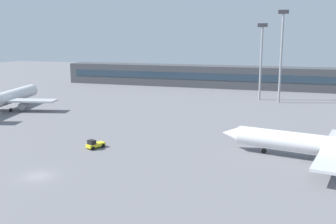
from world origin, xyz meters
TOP-DOWN VIEW (x-y plane):
  - ground_plane at (0.00, 40.00)m, footprint 400.00×400.00m
  - terminal_building at (0.00, 114.06)m, footprint 124.97×12.13m
  - airplane_near at (42.47, 20.63)m, footprint 37.95×26.79m
  - airplane_mid at (-42.94, 42.64)m, footprint 31.17×43.99m
  - baggage_tug_yellow at (0.90, 15.90)m, footprint 2.91×3.90m
  - floodlight_tower_west at (25.55, 84.76)m, footprint 3.20×0.80m
  - floodlight_tower_east at (32.03, 80.70)m, footprint 3.20×0.80m

SIDE VIEW (x-z plane):
  - ground_plane at x=0.00m, z-range 0.00..0.00m
  - baggage_tug_yellow at x=0.90m, z-range -0.08..1.67m
  - airplane_near at x=42.47m, z-range -1.84..7.60m
  - airplane_mid at x=-42.94m, z-range -2.15..8.87m
  - terminal_building at x=0.00m, z-range 0.00..9.00m
  - floodlight_tower_west at x=25.55m, z-range 2.01..27.35m
  - floodlight_tower_east at x=32.03m, z-range 2.07..31.25m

